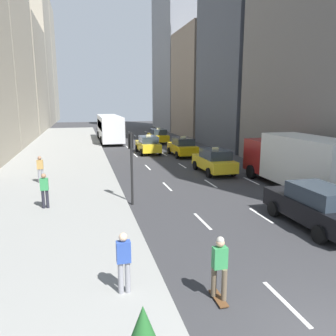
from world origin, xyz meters
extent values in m
cube|color=gray|center=(-7.00, 27.00, 0.07)|extent=(8.00, 66.00, 0.15)
cube|color=white|center=(-0.20, 2.00, 0.01)|extent=(0.12, 2.00, 0.01)
cube|color=white|center=(-0.20, 8.00, 0.01)|extent=(0.12, 2.00, 0.01)
cube|color=white|center=(-0.20, 14.00, 0.01)|extent=(0.12, 2.00, 0.01)
cube|color=white|center=(-0.20, 20.00, 0.01)|extent=(0.12, 2.00, 0.01)
cube|color=white|center=(-0.20, 26.00, 0.01)|extent=(0.12, 2.00, 0.01)
cube|color=white|center=(-0.20, 32.00, 0.01)|extent=(0.12, 2.00, 0.01)
cube|color=white|center=(-0.20, 38.00, 0.01)|extent=(0.12, 2.00, 0.01)
cube|color=white|center=(-0.20, 44.00, 0.01)|extent=(0.12, 2.00, 0.01)
cube|color=white|center=(-0.20, 50.00, 0.01)|extent=(0.12, 2.00, 0.01)
cube|color=white|center=(2.60, 8.00, 0.01)|extent=(0.12, 2.00, 0.01)
cube|color=white|center=(2.60, 14.00, 0.01)|extent=(0.12, 2.00, 0.01)
cube|color=white|center=(2.60, 20.00, 0.01)|extent=(0.12, 2.00, 0.01)
cube|color=white|center=(2.60, 26.00, 0.01)|extent=(0.12, 2.00, 0.01)
cube|color=white|center=(2.60, 32.00, 0.01)|extent=(0.12, 2.00, 0.01)
cube|color=white|center=(2.60, 38.00, 0.01)|extent=(0.12, 2.00, 0.01)
cube|color=white|center=(2.60, 44.00, 0.01)|extent=(0.12, 2.00, 0.01)
cube|color=white|center=(2.60, 50.00, 0.01)|extent=(0.12, 2.00, 0.01)
cube|color=white|center=(5.40, 8.00, 0.01)|extent=(0.12, 2.00, 0.01)
cube|color=white|center=(5.40, 14.00, 0.01)|extent=(0.12, 2.00, 0.01)
cube|color=white|center=(5.40, 20.00, 0.01)|extent=(0.12, 2.00, 0.01)
cube|color=white|center=(5.40, 26.00, 0.01)|extent=(0.12, 2.00, 0.01)
cube|color=white|center=(5.40, 32.00, 0.01)|extent=(0.12, 2.00, 0.01)
cube|color=white|center=(5.40, 38.00, 0.01)|extent=(0.12, 2.00, 0.01)
cube|color=white|center=(5.40, 44.00, 0.01)|extent=(0.12, 2.00, 0.01)
cube|color=white|center=(5.40, 50.00, 0.01)|extent=(0.12, 2.00, 0.01)
cube|color=#A89E89|center=(-14.00, 55.85, 8.80)|extent=(6.00, 17.55, 17.60)
cube|color=#A89E89|center=(-14.00, 72.91, 16.55)|extent=(6.00, 15.67, 33.11)
cube|color=#A89E89|center=(-14.00, 88.70, 14.48)|extent=(6.00, 13.97, 28.95)
cube|color=slate|center=(12.00, 16.71, 8.64)|extent=(6.00, 12.52, 17.28)
cube|color=gray|center=(12.00, 41.67, 7.52)|extent=(6.00, 11.23, 15.03)
cube|color=gray|center=(12.00, 54.48, 18.65)|extent=(6.00, 13.76, 37.30)
cube|color=yellow|center=(1.20, 26.97, 0.71)|extent=(1.80, 4.40, 0.76)
cube|color=#28333D|center=(1.20, 26.71, 1.41)|extent=(1.58, 2.29, 0.64)
cube|color=#F2E599|center=(1.20, 26.71, 1.80)|extent=(0.44, 0.20, 0.14)
cylinder|color=black|center=(0.30, 28.33, 0.33)|extent=(0.22, 0.66, 0.66)
cylinder|color=black|center=(2.10, 28.33, 0.33)|extent=(0.22, 0.66, 0.66)
cylinder|color=black|center=(0.30, 25.61, 0.33)|extent=(0.22, 0.66, 0.66)
cylinder|color=black|center=(2.10, 25.61, 0.33)|extent=(0.22, 0.66, 0.66)
cube|color=yellow|center=(4.00, 24.60, 0.71)|extent=(1.80, 4.40, 0.76)
cube|color=#28333D|center=(4.00, 24.33, 1.41)|extent=(1.58, 2.29, 0.64)
cube|color=#F2E599|center=(4.00, 24.33, 1.80)|extent=(0.44, 0.20, 0.14)
cylinder|color=black|center=(3.10, 25.96, 0.33)|extent=(0.22, 0.66, 0.66)
cylinder|color=black|center=(4.90, 25.96, 0.33)|extent=(0.22, 0.66, 0.66)
cylinder|color=black|center=(3.10, 23.23, 0.33)|extent=(0.22, 0.66, 0.66)
cylinder|color=black|center=(4.90, 23.23, 0.33)|extent=(0.22, 0.66, 0.66)
cube|color=yellow|center=(4.00, 16.96, 0.71)|extent=(1.80, 4.40, 0.76)
cube|color=#28333D|center=(4.00, 16.69, 1.41)|extent=(1.58, 2.29, 0.64)
cube|color=#F2E599|center=(4.00, 16.69, 1.80)|extent=(0.44, 0.20, 0.14)
cylinder|color=black|center=(3.10, 18.32, 0.33)|extent=(0.22, 0.66, 0.66)
cylinder|color=black|center=(4.90, 18.32, 0.33)|extent=(0.22, 0.66, 0.66)
cylinder|color=black|center=(3.10, 15.59, 0.33)|extent=(0.22, 0.66, 0.66)
cylinder|color=black|center=(4.90, 15.59, 0.33)|extent=(0.22, 0.66, 0.66)
cube|color=yellow|center=(4.00, 34.69, 0.71)|extent=(1.80, 4.40, 0.76)
cube|color=#28333D|center=(4.00, 34.42, 1.41)|extent=(1.58, 2.29, 0.64)
cube|color=#F2E599|center=(4.00, 34.42, 1.80)|extent=(0.44, 0.20, 0.14)
cylinder|color=black|center=(3.10, 36.05, 0.33)|extent=(0.22, 0.66, 0.66)
cylinder|color=black|center=(4.90, 36.05, 0.33)|extent=(0.22, 0.66, 0.66)
cylinder|color=black|center=(3.10, 33.32, 0.33)|extent=(0.22, 0.66, 0.66)
cylinder|color=black|center=(4.90, 33.32, 0.33)|extent=(0.22, 0.66, 0.66)
cube|color=black|center=(4.00, 6.33, 0.72)|extent=(1.80, 4.77, 0.79)
cube|color=#28333D|center=(4.00, 6.05, 1.44)|extent=(1.58, 2.48, 0.64)
cylinder|color=black|center=(3.10, 7.81, 0.33)|extent=(0.22, 0.66, 0.66)
cylinder|color=black|center=(4.90, 7.81, 0.33)|extent=(0.22, 0.66, 0.66)
cylinder|color=black|center=(3.10, 4.85, 0.33)|extent=(0.22, 0.66, 0.66)
cube|color=silver|center=(-1.60, 37.92, 1.80)|extent=(2.50, 11.60, 2.90)
cube|color=#28333D|center=(-1.60, 43.67, 2.15)|extent=(2.30, 0.12, 1.40)
cube|color=#28333D|center=(-2.81, 37.92, 2.15)|extent=(0.08, 9.86, 1.10)
cube|color=yellow|center=(-1.60, 43.67, 3.05)|extent=(1.50, 0.10, 0.36)
cylinder|color=black|center=(-2.85, 41.51, 0.50)|extent=(0.30, 1.00, 1.00)
cylinder|color=black|center=(-0.35, 41.51, 0.50)|extent=(0.30, 1.00, 1.00)
cylinder|color=black|center=(-2.85, 34.73, 0.50)|extent=(0.30, 1.00, 1.00)
cylinder|color=black|center=(-0.35, 34.73, 0.50)|extent=(0.30, 1.00, 1.00)
cube|color=maroon|center=(6.80, 14.69, 1.50)|extent=(2.10, 2.40, 2.10)
cube|color=#28333D|center=(6.80, 15.84, 1.80)|extent=(1.90, 0.10, 0.90)
cube|color=silver|center=(6.80, 10.49, 1.80)|extent=(2.30, 6.00, 2.70)
cylinder|color=black|center=(5.75, 14.69, 0.45)|extent=(0.28, 0.90, 0.90)
cylinder|color=black|center=(7.85, 14.69, 0.45)|extent=(0.28, 0.90, 0.90)
cylinder|color=black|center=(5.65, 9.29, 0.45)|extent=(0.28, 0.90, 0.90)
cube|color=brown|center=(-1.80, 2.56, 0.05)|extent=(0.24, 0.80, 0.03)
cylinder|color=black|center=(-1.80, 2.84, 0.03)|extent=(0.18, 0.05, 0.05)
cylinder|color=black|center=(-1.80, 2.28, 0.03)|extent=(0.18, 0.05, 0.05)
cylinder|color=brown|center=(-1.89, 2.68, 0.48)|extent=(0.14, 0.14, 0.84)
cylinder|color=brown|center=(-1.71, 2.44, 0.48)|extent=(0.14, 0.14, 0.84)
cube|color=#338C4C|center=(-1.80, 2.56, 1.19)|extent=(0.36, 0.22, 0.56)
sphere|color=tan|center=(-1.80, 2.56, 1.58)|extent=(0.22, 0.22, 0.22)
sphere|color=#B2AD9E|center=(-1.80, 2.56, 1.65)|extent=(0.20, 0.20, 0.20)
cylinder|color=gray|center=(-4.22, 3.28, 0.58)|extent=(0.14, 0.14, 0.86)
cylinder|color=gray|center=(-4.04, 3.28, 0.58)|extent=(0.14, 0.14, 0.86)
cube|color=#2D4CA5|center=(-4.13, 3.28, 1.29)|extent=(0.36, 0.22, 0.56)
sphere|color=beige|center=(-4.13, 3.28, 1.69)|extent=(0.22, 0.22, 0.22)
cylinder|color=#23232D|center=(-6.90, 11.11, 0.58)|extent=(0.14, 0.14, 0.86)
cylinder|color=#23232D|center=(-6.72, 11.11, 0.58)|extent=(0.14, 0.14, 0.86)
cube|color=#338C4C|center=(-6.81, 11.11, 1.29)|extent=(0.36, 0.22, 0.56)
sphere|color=#9E7051|center=(-6.81, 11.11, 1.69)|extent=(0.22, 0.22, 0.22)
cylinder|color=gray|center=(-7.66, 16.29, 0.58)|extent=(0.14, 0.14, 0.86)
cylinder|color=gray|center=(-7.48, 16.29, 0.58)|extent=(0.14, 0.14, 0.86)
cube|color=#B78C47|center=(-7.57, 16.29, 1.29)|extent=(0.36, 0.22, 0.56)
sphere|color=#9E7051|center=(-7.57, 16.29, 1.69)|extent=(0.22, 0.22, 0.22)
cylinder|color=black|center=(-2.75, 11.05, 1.80)|extent=(0.12, 0.12, 3.60)
cube|color=black|center=(-2.75, 11.23, 3.15)|extent=(0.24, 0.20, 0.72)
sphere|color=red|center=(-2.75, 11.34, 3.38)|extent=(0.14, 0.14, 0.14)
sphere|color=#4C3F14|center=(-2.75, 11.34, 3.15)|extent=(0.14, 0.14, 0.14)
sphere|color=#198C2D|center=(-2.75, 11.34, 2.92)|extent=(0.14, 0.14, 0.14)
camera|label=1|loc=(-4.99, -4.47, 5.04)|focal=35.00mm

